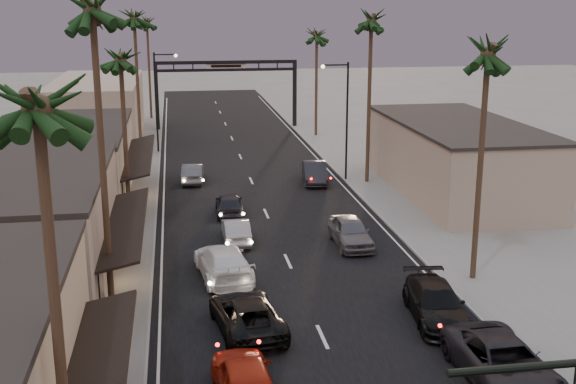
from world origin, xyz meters
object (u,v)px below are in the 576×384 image
object	(u,v)px
oncoming_silver	(236,230)
palm_ld	(134,13)
arch	(226,77)
palm_la	(36,89)
palm_rc	(317,31)
oncoming_pickup	(247,314)
curbside_near	(504,363)
streetlight_right	(343,112)
streetlight_left	(159,94)
oncoming_red	(245,380)
palm_lc	(120,52)
palm_rb	(372,15)
curbside_black	(436,303)
palm_far	(147,19)
palm_ra	(489,44)

from	to	relation	value
oncoming_silver	palm_ld	bearing A→B (deg)	-75.41
palm_ld	oncoming_silver	size ratio (longest dim) A/B	3.46
arch	palm_ld	bearing A→B (deg)	-119.83
palm_la	palm_rc	size ratio (longest dim) A/B	1.08
oncoming_pickup	curbside_near	xyz separation A→B (m)	(8.62, -5.70, 0.07)
streetlight_right	streetlight_left	size ratio (longest dim) A/B	1.00
oncoming_silver	oncoming_red	bearing A→B (deg)	85.76
palm_lc	palm_rb	xyz separation A→B (m)	(17.20, 8.00, 1.95)
oncoming_silver	curbside_black	bearing A→B (deg)	122.31
arch	palm_rc	size ratio (longest dim) A/B	1.25
palm_lc	oncoming_silver	world-z (taller)	palm_lc
arch	palm_rc	xyz separation A→B (m)	(8.60, -6.00, 4.94)
palm_rb	palm_rc	world-z (taller)	palm_rb
palm_la	curbside_black	bearing A→B (deg)	38.21
palm_rc	curbside_black	world-z (taller)	palm_rc
palm_la	palm_far	world-z (taller)	same
palm_rb	oncoming_pickup	xyz separation A→B (m)	(-11.59, -23.97, -11.67)
palm_rb	oncoming_pickup	bearing A→B (deg)	-115.81
streetlight_left	palm_ra	xyz separation A→B (m)	(15.52, -34.00, 6.11)
arch	oncoming_pickup	xyz separation A→B (m)	(-2.99, -49.97, -4.78)
palm_rb	curbside_near	bearing A→B (deg)	-95.71
streetlight_left	palm_rb	world-z (taller)	palm_rb
palm_ra	curbside_near	distance (m)	14.67
streetlight_left	palm_ra	distance (m)	37.87
palm_la	palm_ra	size ratio (longest dim) A/B	1.00
arch	oncoming_red	distance (m)	55.78
streetlight_left	oncoming_red	size ratio (longest dim) A/B	1.81
palm_ra	palm_rb	world-z (taller)	palm_rb
arch	palm_rc	bearing A→B (deg)	-34.89
arch	streetlight_left	xyz separation A→B (m)	(-6.92, -12.00, -0.20)
streetlight_left	palm_la	distance (m)	49.41
palm_far	curbside_black	size ratio (longest dim) A/B	2.47
palm_rb	oncoming_silver	bearing A→B (deg)	-131.80
streetlight_left	oncoming_pickup	xyz separation A→B (m)	(3.93, -37.97, -4.58)
streetlight_right	streetlight_left	distance (m)	18.99
palm_rc	oncoming_red	size ratio (longest dim) A/B	2.46
palm_ld	streetlight_right	bearing A→B (deg)	-32.79
palm_lc	palm_rc	size ratio (longest dim) A/B	1.00
streetlight_left	curbside_black	world-z (taller)	streetlight_left
oncoming_red	oncoming_silver	xyz separation A→B (m)	(1.20, 17.15, -0.17)
curbside_near	curbside_black	distance (m)	5.52
streetlight_left	palm_ra	world-z (taller)	palm_ra
curbside_near	palm_ra	bearing A→B (deg)	71.11
palm_la	oncoming_silver	distance (m)	25.85
oncoming_silver	curbside_near	xyz separation A→B (m)	(8.05, -17.35, 0.15)
oncoming_silver	palm_lc	bearing A→B (deg)	-35.21
streetlight_right	palm_la	xyz separation A→B (m)	(-15.52, -36.00, 6.11)
streetlight_right	palm_ra	xyz separation A→B (m)	(1.68, -21.00, 6.11)
palm_far	palm_rb	bearing A→B (deg)	-63.57
streetlight_right	streetlight_left	xyz separation A→B (m)	(-13.84, 13.00, 0.00)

